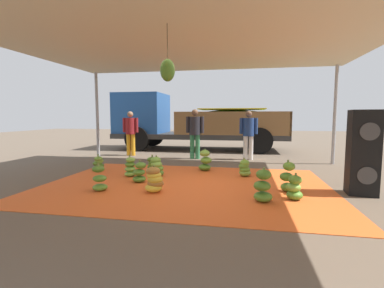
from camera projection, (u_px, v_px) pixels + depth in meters
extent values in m
plane|color=brown|center=(205.00, 162.00, 8.70)|extent=(40.00, 40.00, 0.00)
cube|color=#E05B23|center=(185.00, 185.00, 5.77)|extent=(5.80, 4.16, 0.01)
cylinder|color=#9EA0A5|center=(97.00, 115.00, 9.55)|extent=(0.10, 0.10, 2.90)
cylinder|color=#9EA0A5|center=(335.00, 115.00, 8.15)|extent=(0.10, 0.10, 2.90)
cube|color=beige|center=(185.00, 39.00, 5.47)|extent=(8.00, 7.00, 0.06)
cylinder|color=#4C422D|center=(167.00, 40.00, 4.45)|extent=(0.01, 0.01, 0.54)
ellipsoid|color=#477523|center=(168.00, 70.00, 4.50)|extent=(0.24, 0.24, 0.36)
ellipsoid|color=#518428|center=(139.00, 179.00, 5.96)|extent=(0.39, 0.39, 0.14)
ellipsoid|color=#518428|center=(139.00, 172.00, 5.94)|extent=(0.28, 0.28, 0.14)
ellipsoid|color=#518428|center=(141.00, 165.00, 5.93)|extent=(0.23, 0.23, 0.14)
cylinder|color=olive|center=(140.00, 163.00, 5.93)|extent=(0.04, 0.04, 0.12)
ellipsoid|color=#60932D|center=(100.00, 187.00, 5.29)|extent=(0.37, 0.37, 0.13)
ellipsoid|color=#518428|center=(100.00, 178.00, 5.26)|extent=(0.35, 0.35, 0.13)
ellipsoid|color=#477523|center=(98.00, 169.00, 5.27)|extent=(0.27, 0.27, 0.13)
cylinder|color=olive|center=(98.00, 166.00, 5.24)|extent=(0.04, 0.04, 0.12)
ellipsoid|color=#477523|center=(205.00, 167.00, 7.22)|extent=(0.41, 0.41, 0.18)
ellipsoid|color=#60932D|center=(206.00, 160.00, 7.20)|extent=(0.35, 0.35, 0.18)
ellipsoid|color=#75A83D|center=(205.00, 153.00, 7.17)|extent=(0.31, 0.31, 0.18)
cylinder|color=olive|center=(205.00, 151.00, 7.17)|extent=(0.04, 0.04, 0.12)
ellipsoid|color=#6B9E38|center=(130.00, 174.00, 6.52)|extent=(0.30, 0.30, 0.13)
ellipsoid|color=#75A83D|center=(130.00, 169.00, 6.53)|extent=(0.35, 0.35, 0.13)
ellipsoid|color=#518428|center=(130.00, 164.00, 6.53)|extent=(0.30, 0.30, 0.13)
ellipsoid|color=#75A83D|center=(131.00, 160.00, 6.51)|extent=(0.30, 0.30, 0.13)
cylinder|color=olive|center=(130.00, 157.00, 6.51)|extent=(0.04, 0.04, 0.12)
ellipsoid|color=#477523|center=(157.00, 173.00, 6.54)|extent=(0.42, 0.42, 0.17)
ellipsoid|color=#60932D|center=(158.00, 168.00, 6.56)|extent=(0.39, 0.39, 0.17)
ellipsoid|color=#75A83D|center=(157.00, 165.00, 6.54)|extent=(0.37, 0.37, 0.17)
ellipsoid|color=#6B9E38|center=(156.00, 160.00, 6.56)|extent=(0.34, 0.34, 0.17)
cylinder|color=olive|center=(156.00, 158.00, 6.53)|extent=(0.04, 0.04, 0.12)
ellipsoid|color=gold|center=(154.00, 188.00, 5.18)|extent=(0.34, 0.34, 0.17)
ellipsoid|color=#996628|center=(156.00, 183.00, 5.19)|extent=(0.42, 0.42, 0.17)
ellipsoid|color=gold|center=(155.00, 179.00, 5.18)|extent=(0.34, 0.34, 0.17)
ellipsoid|color=gold|center=(154.00, 175.00, 5.19)|extent=(0.33, 0.33, 0.17)
ellipsoid|color=#996628|center=(153.00, 171.00, 5.18)|extent=(0.36, 0.36, 0.17)
cylinder|color=olive|center=(154.00, 168.00, 5.16)|extent=(0.04, 0.04, 0.12)
ellipsoid|color=#518428|center=(263.00, 197.00, 4.60)|extent=(0.42, 0.42, 0.17)
ellipsoid|color=#477523|center=(262.00, 186.00, 4.56)|extent=(0.38, 0.38, 0.17)
ellipsoid|color=#477523|center=(264.00, 174.00, 4.56)|extent=(0.32, 0.32, 0.17)
cylinder|color=olive|center=(264.00, 171.00, 4.56)|extent=(0.04, 0.04, 0.12)
ellipsoid|color=#477523|center=(153.00, 170.00, 7.00)|extent=(0.27, 0.27, 0.13)
ellipsoid|color=#477523|center=(152.00, 167.00, 7.01)|extent=(0.29, 0.29, 0.13)
ellipsoid|color=#60932D|center=(152.00, 165.00, 7.01)|extent=(0.29, 0.29, 0.13)
ellipsoid|color=#60932D|center=(152.00, 162.00, 6.97)|extent=(0.23, 0.23, 0.13)
ellipsoid|color=#477523|center=(151.00, 160.00, 6.96)|extent=(0.27, 0.27, 0.13)
cylinder|color=olive|center=(152.00, 157.00, 6.98)|extent=(0.04, 0.04, 0.12)
ellipsoid|color=#6B9E38|center=(245.00, 173.00, 6.54)|extent=(0.32, 0.32, 0.17)
ellipsoid|color=#518428|center=(245.00, 170.00, 6.53)|extent=(0.31, 0.31, 0.17)
ellipsoid|color=#518428|center=(244.00, 166.00, 6.53)|extent=(0.33, 0.33, 0.17)
ellipsoid|color=#60932D|center=(245.00, 163.00, 6.53)|extent=(0.31, 0.31, 0.17)
cylinder|color=olive|center=(244.00, 161.00, 6.51)|extent=(0.04, 0.04, 0.12)
ellipsoid|color=#518428|center=(288.00, 187.00, 5.22)|extent=(0.37, 0.37, 0.16)
ellipsoid|color=#477523|center=(286.00, 177.00, 5.21)|extent=(0.29, 0.29, 0.16)
ellipsoid|color=#60932D|center=(289.00, 166.00, 5.18)|extent=(0.26, 0.26, 0.16)
cylinder|color=olive|center=(288.00, 163.00, 5.20)|extent=(0.04, 0.04, 0.12)
ellipsoid|color=#477523|center=(98.00, 168.00, 7.28)|extent=(0.37, 0.37, 0.13)
ellipsoid|color=#477523|center=(99.00, 166.00, 7.25)|extent=(0.34, 0.34, 0.13)
ellipsoid|color=#477523|center=(97.00, 163.00, 7.23)|extent=(0.26, 0.26, 0.13)
ellipsoid|color=#75A83D|center=(99.00, 161.00, 7.25)|extent=(0.32, 0.32, 0.13)
ellipsoid|color=#6B9E38|center=(98.00, 159.00, 7.20)|extent=(0.27, 0.27, 0.13)
cylinder|color=olive|center=(98.00, 156.00, 7.22)|extent=(0.04, 0.04, 0.12)
ellipsoid|color=#518428|center=(295.00, 195.00, 4.71)|extent=(0.37, 0.37, 0.16)
ellipsoid|color=#75A83D|center=(293.00, 187.00, 4.72)|extent=(0.34, 0.34, 0.16)
ellipsoid|color=#518428|center=(295.00, 180.00, 4.70)|extent=(0.30, 0.30, 0.16)
cylinder|color=olive|center=(296.00, 176.00, 4.68)|extent=(0.04, 0.04, 0.12)
cube|color=#2D2D2D|center=(200.00, 135.00, 11.90)|extent=(7.17, 2.34, 0.20)
cube|color=#1E4C93|center=(142.00, 113.00, 12.26)|extent=(2.02, 2.11, 1.70)
cube|color=#232D38|center=(121.00, 106.00, 12.40)|extent=(0.04, 1.82, 0.75)
cube|color=brown|center=(231.00, 123.00, 10.54)|extent=(4.43, 0.12, 0.90)
cube|color=brown|center=(233.00, 122.00, 12.68)|extent=(4.43, 0.12, 0.90)
cube|color=brown|center=(286.00, 123.00, 11.23)|extent=(0.10, 2.27, 0.90)
ellipsoid|color=#60932D|center=(232.00, 122.00, 11.61)|extent=(3.92, 1.94, 0.99)
cube|color=yellow|center=(232.00, 109.00, 11.55)|extent=(2.68, 1.75, 0.04)
cylinder|color=black|center=(137.00, 139.00, 11.32)|extent=(1.00, 0.29, 1.00)
cylinder|color=black|center=(153.00, 135.00, 13.35)|extent=(1.00, 0.29, 1.00)
cylinder|color=black|center=(259.00, 141.00, 10.48)|extent=(1.00, 0.29, 1.00)
cylinder|color=black|center=(256.00, 137.00, 12.50)|extent=(1.00, 0.29, 1.00)
cylinder|color=orange|center=(129.00, 145.00, 10.10)|extent=(0.15, 0.15, 0.78)
cylinder|color=orange|center=(133.00, 145.00, 10.06)|extent=(0.15, 0.15, 0.78)
cylinder|color=maroon|center=(130.00, 126.00, 10.01)|extent=(0.36, 0.36, 0.58)
cylinder|color=maroon|center=(124.00, 125.00, 10.05)|extent=(0.11, 0.11, 0.52)
cylinder|color=maroon|center=(137.00, 125.00, 9.97)|extent=(0.11, 0.11, 0.52)
sphere|color=#936B4C|center=(130.00, 114.00, 9.97)|extent=(0.21, 0.21, 0.21)
cylinder|color=#337A4C|center=(192.00, 147.00, 9.31)|extent=(0.15, 0.15, 0.81)
cylinder|color=#337A4C|center=(198.00, 147.00, 9.27)|extent=(0.15, 0.15, 0.81)
cylinder|color=#26262D|center=(195.00, 126.00, 9.22)|extent=(0.37, 0.37, 0.61)
cylinder|color=#26262D|center=(188.00, 125.00, 9.26)|extent=(0.12, 0.12, 0.54)
cylinder|color=#26262D|center=(202.00, 125.00, 9.17)|extent=(0.12, 0.12, 0.54)
sphere|color=brown|center=(195.00, 113.00, 9.18)|extent=(0.22, 0.22, 0.22)
cylinder|color=silver|center=(245.00, 148.00, 9.11)|extent=(0.15, 0.15, 0.78)
cylinder|color=silver|center=(251.00, 148.00, 9.08)|extent=(0.15, 0.15, 0.78)
cylinder|color=navy|center=(249.00, 127.00, 9.03)|extent=(0.36, 0.36, 0.59)
cylinder|color=navy|center=(241.00, 126.00, 9.07)|extent=(0.11, 0.11, 0.52)
cylinder|color=navy|center=(256.00, 126.00, 8.98)|extent=(0.11, 0.11, 0.52)
sphere|color=brown|center=(249.00, 114.00, 8.99)|extent=(0.21, 0.21, 0.21)
cube|color=black|center=(362.00, 173.00, 5.04)|extent=(0.53, 0.48, 0.79)
cylinder|color=#383838|center=(367.00, 176.00, 4.82)|extent=(0.31, 0.05, 0.31)
cube|color=black|center=(364.00, 131.00, 4.96)|extent=(0.53, 0.48, 0.75)
cylinder|color=#383838|center=(370.00, 132.00, 4.74)|extent=(0.31, 0.05, 0.31)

